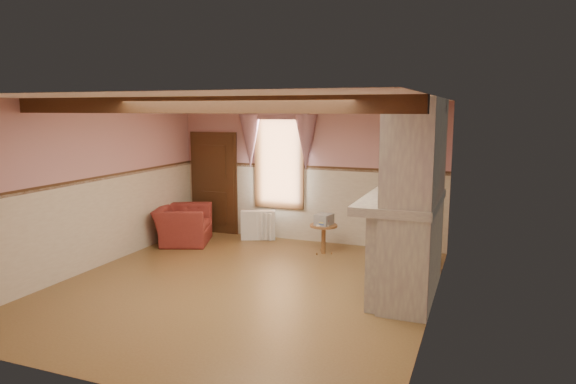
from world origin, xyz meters
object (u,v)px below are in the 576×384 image
at_px(side_table, 323,239).
at_px(radiator, 258,225).
at_px(oil_lamp, 409,181).
at_px(mantel_clock, 410,183).
at_px(armchair, 183,225).
at_px(bowl, 403,193).

xyz_separation_m(side_table, radiator, (-1.57, 0.52, 0.02)).
xyz_separation_m(side_table, oil_lamp, (1.64, -0.91, 1.29)).
xyz_separation_m(side_table, mantel_clock, (1.64, -0.85, 1.25)).
distance_m(armchair, bowl, 4.80).
distance_m(bowl, mantel_clock, 0.68).
distance_m(side_table, radiator, 1.65).
bearing_deg(armchair, mantel_clock, -117.62).
bearing_deg(mantel_clock, side_table, 152.56).
relative_size(side_table, bowl, 1.51).
xyz_separation_m(armchair, bowl, (4.49, -1.26, 1.10)).
bearing_deg(armchair, radiator, -78.88).
bearing_deg(armchair, oil_lamp, -118.39).
bearing_deg(bowl, mantel_clock, 90.00).
relative_size(bowl, mantel_clock, 1.52).
bearing_deg(mantel_clock, oil_lamp, -90.00).
bearing_deg(bowl, side_table, 137.07).
height_order(side_table, radiator, radiator).
xyz_separation_m(radiator, oil_lamp, (3.21, -1.43, 1.26)).
bearing_deg(bowl, armchair, 164.32).
xyz_separation_m(bowl, mantel_clock, (0.00, 0.68, 0.06)).
bearing_deg(mantel_clock, radiator, 156.88).
relative_size(radiator, oil_lamp, 2.50).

